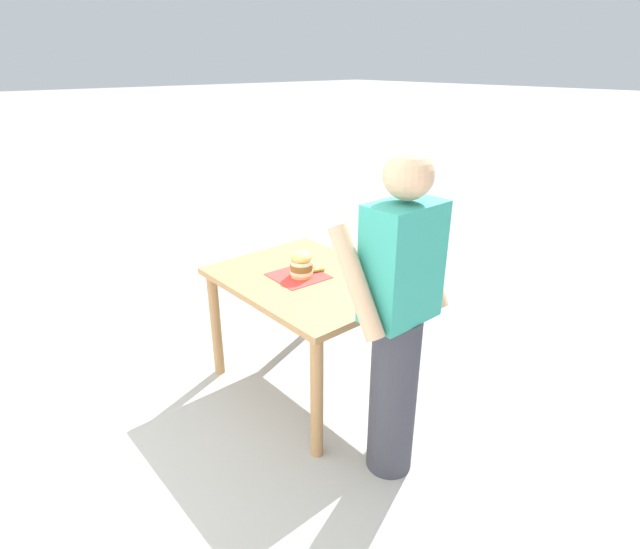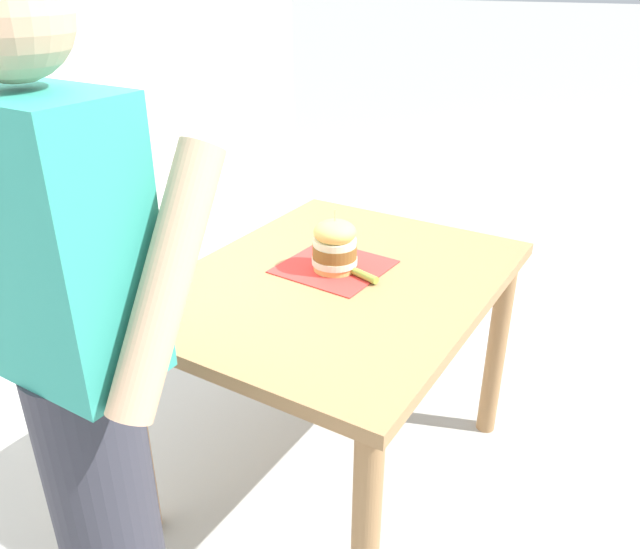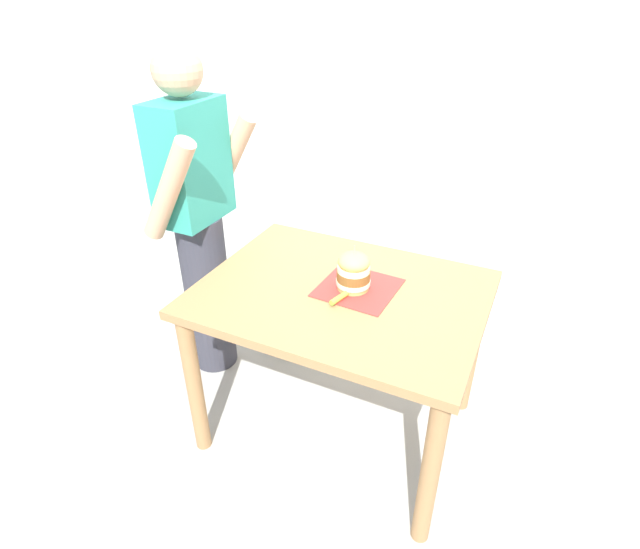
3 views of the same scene
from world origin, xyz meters
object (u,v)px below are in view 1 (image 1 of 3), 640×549
object	(u,v)px
sandwich	(301,264)
diner_across_table	(398,320)
patio_table	(310,295)
pickle_spear	(317,270)

from	to	relation	value
sandwich	diner_across_table	xyz separation A→B (m)	(0.11, 0.87, 0.01)
patio_table	diner_across_table	size ratio (longest dim) A/B	0.69
sandwich	pickle_spear	xyz separation A→B (m)	(-0.11, 0.01, -0.07)
pickle_spear	diner_across_table	size ratio (longest dim) A/B	0.06
diner_across_table	patio_table	bearing A→B (deg)	-99.92
patio_table	pickle_spear	xyz separation A→B (m)	(-0.08, -0.02, 0.14)
sandwich	pickle_spear	size ratio (longest dim) A/B	2.05
patio_table	sandwich	xyz separation A→B (m)	(0.03, -0.04, 0.21)
pickle_spear	diner_across_table	xyz separation A→B (m)	(0.23, 0.86, 0.08)
patio_table	diner_across_table	xyz separation A→B (m)	(0.15, 0.83, 0.22)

